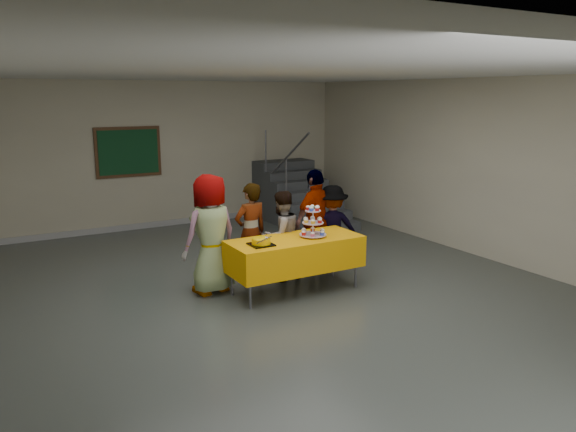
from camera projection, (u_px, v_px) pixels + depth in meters
name	position (u px, v px, depth m)	size (l,w,h in m)	color
room_shell	(277.00, 142.00, 7.21)	(10.00, 10.04, 3.02)	#4C514C
bake_table	(295.00, 253.00, 7.82)	(1.88, 0.78, 0.77)	#595960
cupcake_stand	(313.00, 224.00, 7.84)	(0.38, 0.38, 0.44)	silver
bear_cake	(261.00, 241.00, 7.41)	(0.32, 0.36, 0.12)	black
schoolchild_a	(211.00, 234.00, 7.73)	(0.82, 0.53, 1.67)	slate
schoolchild_b	(251.00, 232.00, 8.27)	(0.54, 0.35, 1.47)	slate
schoolchild_c	(281.00, 236.00, 8.29)	(0.66, 0.51, 1.35)	slate
schoolchild_d	(316.00, 221.00, 8.69)	(0.94, 0.39, 1.61)	slate
schoolchild_e	(332.00, 228.00, 8.79)	(0.87, 0.50, 1.35)	slate
staircase	(296.00, 198.00, 12.35)	(1.30, 2.40, 2.04)	#424447
noticeboard	(128.00, 152.00, 11.19)	(1.30, 0.05, 1.00)	#472B16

